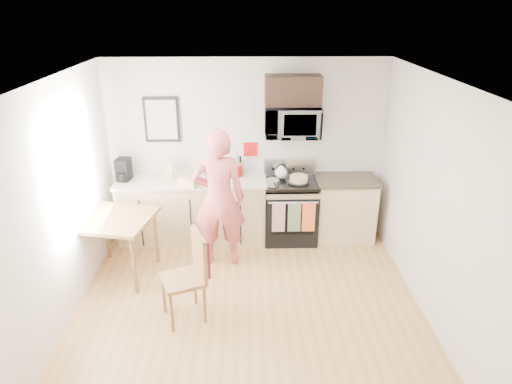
{
  "coord_description": "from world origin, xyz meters",
  "views": [
    {
      "loc": [
        -0.02,
        -4.08,
        3.31
      ],
      "look_at": [
        0.1,
        1.0,
        1.17
      ],
      "focal_mm": 32.0,
      "sensor_mm": 36.0,
      "label": 1
    }
  ],
  "objects_px": {
    "range": "(290,211)",
    "cake": "(299,179)",
    "chair": "(195,264)",
    "microwave": "(292,122)",
    "dining_table": "(116,224)",
    "person": "(219,199)"
  },
  "relations": [
    {
      "from": "range",
      "to": "cake",
      "type": "distance_m",
      "value": 0.55
    },
    {
      "from": "range",
      "to": "chair",
      "type": "xyz_separation_m",
      "value": [
        -1.22,
        -1.78,
        0.23
      ]
    },
    {
      "from": "microwave",
      "to": "dining_table",
      "type": "height_order",
      "value": "microwave"
    },
    {
      "from": "person",
      "to": "range",
      "type": "bearing_deg",
      "value": -148.24
    },
    {
      "from": "range",
      "to": "dining_table",
      "type": "xyz_separation_m",
      "value": [
        -2.28,
        -0.93,
        0.29
      ]
    },
    {
      "from": "range",
      "to": "cake",
      "type": "height_order",
      "value": "range"
    },
    {
      "from": "range",
      "to": "cake",
      "type": "bearing_deg",
      "value": -36.99
    },
    {
      "from": "chair",
      "to": "cake",
      "type": "xyz_separation_m",
      "value": [
        1.31,
        1.71,
        0.31
      ]
    },
    {
      "from": "cake",
      "to": "microwave",
      "type": "bearing_deg",
      "value": 118.81
    },
    {
      "from": "range",
      "to": "cake",
      "type": "xyz_separation_m",
      "value": [
        0.1,
        -0.07,
        0.54
      ]
    },
    {
      "from": "cake",
      "to": "person",
      "type": "bearing_deg",
      "value": -152.64
    },
    {
      "from": "range",
      "to": "microwave",
      "type": "bearing_deg",
      "value": 90.06
    },
    {
      "from": "cake",
      "to": "dining_table",
      "type": "bearing_deg",
      "value": -160.29
    },
    {
      "from": "dining_table",
      "to": "chair",
      "type": "distance_m",
      "value": 1.37
    },
    {
      "from": "person",
      "to": "cake",
      "type": "height_order",
      "value": "person"
    },
    {
      "from": "range",
      "to": "microwave",
      "type": "relative_size",
      "value": 1.53
    },
    {
      "from": "dining_table",
      "to": "range",
      "type": "bearing_deg",
      "value": 22.1
    },
    {
      "from": "cake",
      "to": "chair",
      "type": "bearing_deg",
      "value": -127.58
    },
    {
      "from": "chair",
      "to": "cake",
      "type": "relative_size",
      "value": 3.37
    },
    {
      "from": "cake",
      "to": "range",
      "type": "bearing_deg",
      "value": 143.01
    },
    {
      "from": "person",
      "to": "cake",
      "type": "bearing_deg",
      "value": -153.57
    },
    {
      "from": "dining_table",
      "to": "chair",
      "type": "relative_size",
      "value": 0.87
    }
  ]
}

